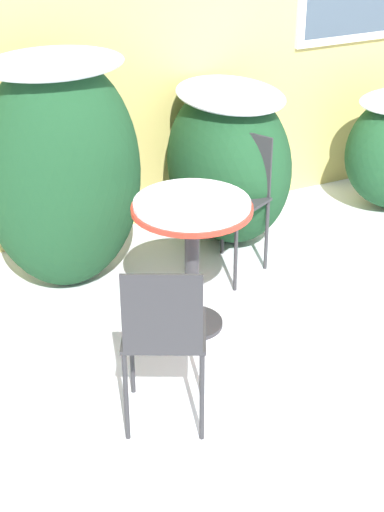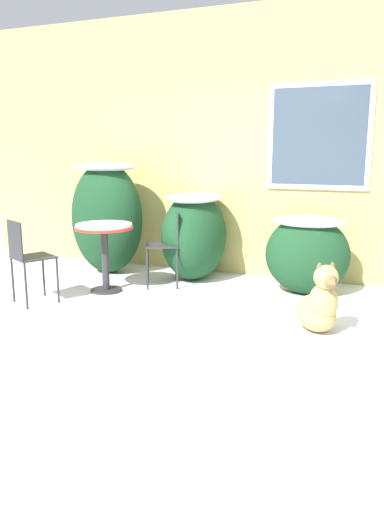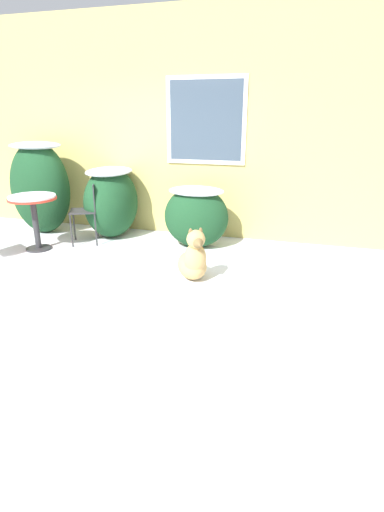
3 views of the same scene
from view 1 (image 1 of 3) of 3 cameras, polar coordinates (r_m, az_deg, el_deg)
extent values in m
ellipsoid|color=#194223|center=(4.86, -9.44, 5.85)|extent=(0.99, 0.79, 1.48)
ellipsoid|color=white|center=(4.65, -10.12, 13.64)|extent=(0.84, 0.68, 0.12)
ellipsoid|color=#194223|center=(5.47, 2.64, 6.69)|extent=(0.79, 1.06, 1.11)
ellipsoid|color=white|center=(5.30, 2.76, 11.66)|extent=(0.67, 0.90, 0.12)
cylinder|color=#2D2D30|center=(4.67, 0.00, -4.90)|extent=(0.36, 0.36, 0.03)
cylinder|color=#2D2D30|center=(4.47, 0.00, -0.90)|extent=(0.08, 0.08, 0.72)
cylinder|color=red|center=(4.30, 0.00, 3.46)|extent=(0.67, 0.67, 0.03)
cylinder|color=white|center=(4.29, 0.00, 3.83)|extent=(0.65, 0.65, 0.03)
cube|color=#2D2D30|center=(5.01, 2.76, 3.99)|extent=(0.52, 0.52, 0.02)
cube|color=#2D2D30|center=(5.07, 4.05, 6.83)|extent=(0.17, 0.33, 0.40)
cylinder|color=#2D2D30|center=(5.09, -0.10, 1.19)|extent=(0.02, 0.02, 0.50)
cylinder|color=#2D2D30|center=(4.90, 3.20, 0.03)|extent=(0.02, 0.02, 0.50)
cylinder|color=#2D2D30|center=(5.34, 2.24, 2.57)|extent=(0.02, 0.02, 0.50)
cylinder|color=#2D2D30|center=(5.17, 5.45, 1.52)|extent=(0.02, 0.02, 0.50)
cube|color=#2D2D30|center=(3.72, -2.01, -5.38)|extent=(0.53, 0.53, 0.02)
cube|color=#2D2D30|center=(3.45, -2.19, -4.24)|extent=(0.33, 0.18, 0.40)
cylinder|color=#2D2D30|center=(4.01, 0.71, -7.05)|extent=(0.02, 0.02, 0.50)
cylinder|color=#2D2D30|center=(4.02, -4.40, -7.01)|extent=(0.02, 0.02, 0.50)
cylinder|color=#2D2D30|center=(3.73, 0.73, -10.23)|extent=(0.02, 0.02, 0.50)
cylinder|color=#2D2D30|center=(3.74, -4.82, -10.16)|extent=(0.02, 0.02, 0.50)
camera|label=2|loc=(5.12, 75.92, -4.42)|focal=35.00mm
camera|label=3|loc=(5.70, 74.68, 0.69)|focal=28.00mm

